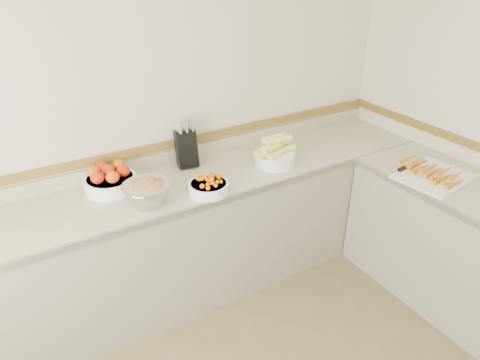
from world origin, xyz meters
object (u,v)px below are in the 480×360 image
knife_block (186,147)px  cherry_tomato_bowl (208,185)px  corn_bowl (275,154)px  cutting_board (432,174)px  tomato_bowl (110,180)px  rhubarb_bowl (147,192)px

knife_block → cherry_tomato_bowl: size_ratio=1.32×
knife_block → corn_bowl: bearing=-29.4°
cherry_tomato_bowl → cutting_board: cherry_tomato_bowl is taller
cutting_board → cherry_tomato_bowl: bearing=157.3°
cherry_tomato_bowl → corn_bowl: bearing=11.4°
tomato_bowl → knife_block: bearing=6.8°
corn_bowl → rhubarb_bowl: (-0.98, -0.06, 0.01)m
rhubarb_bowl → cutting_board: size_ratio=0.54×
corn_bowl → rhubarb_bowl: bearing=-176.5°
knife_block → corn_bowl: 0.63m
knife_block → tomato_bowl: bearing=-173.2°
tomato_bowl → corn_bowl: bearing=-12.2°
corn_bowl → tomato_bowl: bearing=167.8°
corn_bowl → cutting_board: size_ratio=0.60×
rhubarb_bowl → cherry_tomato_bowl: bearing=-8.8°
tomato_bowl → cherry_tomato_bowl: 0.64m
tomato_bowl → rhubarb_bowl: 0.33m
knife_block → cutting_board: size_ratio=0.64×
knife_block → cutting_board: knife_block is taller
knife_block → rhubarb_bowl: (-0.43, -0.37, -0.05)m
knife_block → corn_bowl: (0.55, -0.31, -0.06)m
tomato_bowl → cutting_board: bearing=-26.2°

